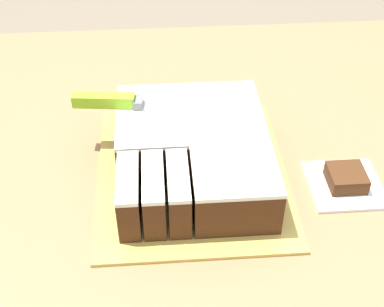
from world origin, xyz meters
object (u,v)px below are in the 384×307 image
cake (193,152)px  cake_board (192,173)px  brownie (346,178)px  knife (122,102)px

cake → cake_board: bearing=-129.1°
brownie → knife: bearing=159.9°
cake → brownie: 0.26m
brownie → cake_board: bearing=169.4°
brownie → cake: bearing=168.6°
cake_board → knife: size_ratio=1.35×
cake → brownie: bearing=-11.4°
cake_board → cake: cake is taller
knife → cake_board: bearing=-31.0°
cake_board → brownie: brownie is taller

